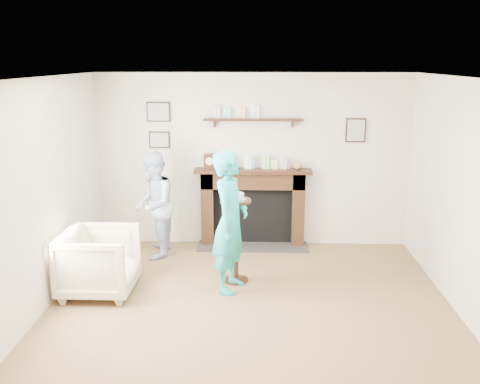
% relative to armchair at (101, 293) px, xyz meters
% --- Properties ---
extents(ground, '(5.00, 5.00, 0.00)m').
position_rel_armchair_xyz_m(ground, '(1.77, -0.66, 0.00)').
color(ground, brown).
rests_on(ground, ground).
extents(room_shell, '(4.54, 5.02, 2.52)m').
position_rel_armchair_xyz_m(room_shell, '(1.77, 0.03, 1.62)').
color(room_shell, beige).
rests_on(room_shell, ground).
extents(armchair, '(0.85, 0.83, 0.77)m').
position_rel_armchair_xyz_m(armchair, '(0.00, 0.00, 0.00)').
color(armchair, gray).
rests_on(armchair, ground).
extents(man, '(0.59, 0.74, 1.48)m').
position_rel_armchair_xyz_m(man, '(0.41, 1.24, 0.00)').
color(man, silver).
rests_on(man, ground).
extents(woman, '(0.54, 0.69, 1.68)m').
position_rel_armchair_xyz_m(woman, '(1.53, 0.17, 0.00)').
color(woman, teal).
rests_on(woman, ground).
extents(pedestal_table, '(0.37, 0.37, 1.20)m').
position_rel_armchair_xyz_m(pedestal_table, '(1.58, 0.40, 0.74)').
color(pedestal_table, black).
rests_on(pedestal_table, ground).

